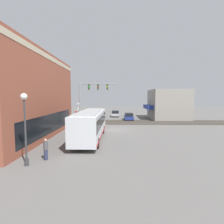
# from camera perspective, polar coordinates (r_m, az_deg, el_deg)

# --- Properties ---
(ground_plane) EXTENTS (120.00, 120.00, 0.00)m
(ground_plane) POSITION_cam_1_polar(r_m,az_deg,el_deg) (25.44, 1.23, -5.83)
(ground_plane) COLOR #605E5B
(brick_building) EXTENTS (17.96, 9.80, 9.75)m
(brick_building) POSITION_cam_1_polar(r_m,az_deg,el_deg) (23.68, -30.41, 4.55)
(brick_building) COLOR brown
(brick_building) RESTS_ON ground
(shop_building) EXTENTS (8.75, 8.52, 6.30)m
(shop_building) POSITION_cam_1_polar(r_m,az_deg,el_deg) (39.53, 17.72, 2.37)
(shop_building) COLOR gray
(shop_building) RESTS_ON ground
(city_bus) EXTENTS (10.73, 2.59, 3.20)m
(city_bus) POSITION_cam_1_polar(r_m,az_deg,el_deg) (19.79, -7.01, -3.79)
(city_bus) COLOR silver
(city_bus) RESTS_ON ground
(traffic_signal_gantry) EXTENTS (0.42, 6.26, 7.34)m
(traffic_signal_gantry) POSITION_cam_1_polar(r_m,az_deg,el_deg) (29.47, -7.09, 6.10)
(traffic_signal_gantry) COLOR gray
(traffic_signal_gantry) RESTS_ON ground
(crossing_signal) EXTENTS (1.41, 1.18, 3.81)m
(crossing_signal) POSITION_cam_1_polar(r_m,az_deg,el_deg) (29.16, -10.88, 0.02)
(crossing_signal) COLOR gray
(crossing_signal) RESTS_ON ground
(streetlamp) EXTENTS (0.44, 0.44, 5.01)m
(streetlamp) POSITION_cam_1_polar(r_m,az_deg,el_deg) (13.28, -26.53, -3.25)
(streetlamp) COLOR #38383A
(streetlamp) RESTS_ON ground
(rail_track_near) EXTENTS (2.60, 60.00, 0.15)m
(rail_track_near) POSITION_cam_1_polar(r_m,az_deg,el_deg) (31.35, 1.29, -3.73)
(rail_track_near) COLOR #332D28
(rail_track_near) RESTS_ON ground
(rail_track_far) EXTENTS (2.60, 60.00, 0.15)m
(rail_track_far) POSITION_cam_1_polar(r_m,az_deg,el_deg) (34.52, 1.32, -2.93)
(rail_track_far) COLOR #332D28
(rail_track_far) RESTS_ON ground
(parked_car_blue) EXTENTS (4.32, 1.82, 1.52)m
(parked_car_blue) POSITION_cam_1_polar(r_m,az_deg,el_deg) (36.08, 5.47, -1.53)
(parked_car_blue) COLOR navy
(parked_car_blue) RESTS_ON ground
(parked_car_silver) EXTENTS (4.72, 1.82, 1.47)m
(parked_car_silver) POSITION_cam_1_polar(r_m,az_deg,el_deg) (42.56, 1.10, -0.54)
(parked_car_silver) COLOR #B7B7BC
(parked_car_silver) RESTS_ON ground
(pedestrian_at_crossing) EXTENTS (0.34, 0.34, 1.63)m
(pedestrian_at_crossing) POSITION_cam_1_polar(r_m,az_deg,el_deg) (30.09, -8.79, -2.62)
(pedestrian_at_crossing) COLOR #2D3351
(pedestrian_at_crossing) RESTS_ON ground
(pedestrian_by_lamp) EXTENTS (0.34, 0.34, 1.63)m
(pedestrian_by_lamp) POSITION_cam_1_polar(r_m,az_deg,el_deg) (14.37, -20.83, -11.28)
(pedestrian_by_lamp) COLOR #2D3351
(pedestrian_by_lamp) RESTS_ON ground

